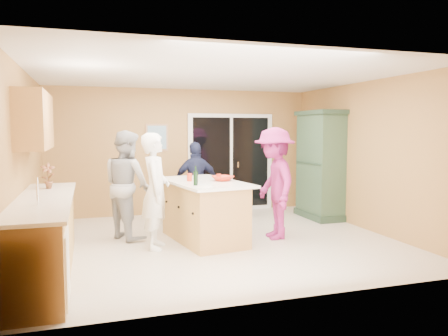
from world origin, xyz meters
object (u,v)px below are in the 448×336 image
object	(u,v)px
kitchen_island	(204,213)
woman_grey	(127,185)
green_hutch	(320,166)
woman_navy	(196,183)
woman_magenta	(274,183)
woman_white	(156,191)

from	to	relation	value
kitchen_island	woman_grey	world-z (taller)	woman_grey
green_hutch	woman_grey	size ratio (longest dim) A/B	1.22
kitchen_island	woman_grey	size ratio (longest dim) A/B	1.12
woman_grey	woman_navy	size ratio (longest dim) A/B	1.14
woman_navy	woman_magenta	distance (m)	1.76
green_hutch	woman_grey	distance (m)	3.85
green_hutch	woman_magenta	size ratio (longest dim) A/B	1.19
woman_white	woman_grey	bearing A→B (deg)	38.25
kitchen_island	woman_white	bearing A→B (deg)	-173.66
woman_magenta	woman_grey	bearing A→B (deg)	-101.75
woman_navy	kitchen_island	bearing A→B (deg)	79.36
woman_navy	woman_magenta	xyz separation A→B (m)	(0.93, -1.49, 0.13)
kitchen_island	woman_grey	distance (m)	1.33
woman_grey	woman_magenta	bearing A→B (deg)	-134.74
green_hutch	woman_navy	size ratio (longest dim) A/B	1.39
green_hutch	woman_white	xyz separation A→B (m)	(-3.47, -1.28, -0.18)
green_hutch	woman_navy	world-z (taller)	green_hutch
kitchen_island	woman_white	xyz separation A→B (m)	(-0.79, -0.22, 0.41)
kitchen_island	green_hutch	size ratio (longest dim) A/B	0.91
kitchen_island	green_hutch	bearing A→B (deg)	12.58
woman_white	woman_navy	distance (m)	1.82
woman_white	kitchen_island	bearing A→B (deg)	-60.86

